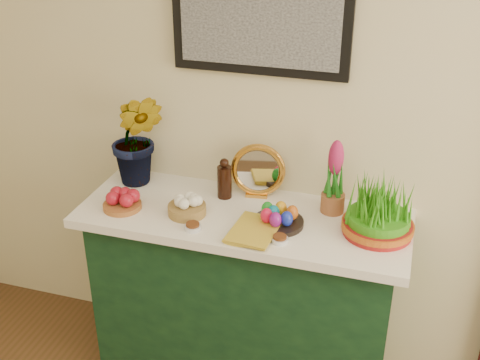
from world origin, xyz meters
name	(u,v)px	position (x,y,z in m)	size (l,w,h in m)	color
sideboard	(243,300)	(-0.27, 2.00, 0.42)	(1.30, 0.45, 0.85)	#163E1E
tablecloth	(243,217)	(-0.27, 2.00, 0.87)	(1.40, 0.55, 0.04)	white
hyacinth_green	(136,124)	(-0.81, 2.13, 1.18)	(0.29, 0.25, 0.58)	#20731B
apple_bowl	(122,201)	(-0.78, 1.89, 0.92)	(0.21, 0.21, 0.08)	#995929
garlic_basket	(187,206)	(-0.50, 1.92, 0.93)	(0.19, 0.19, 0.09)	olive
vinegar_cruet	(224,180)	(-0.39, 2.11, 0.97)	(0.06, 0.06, 0.19)	black
mirror	(258,171)	(-0.26, 2.18, 1.01)	(0.25, 0.09, 0.24)	gold
book	(233,226)	(-0.27, 1.87, 0.91)	(0.16, 0.24, 0.03)	gold
spice_dish_left	(193,227)	(-0.43, 1.82, 0.90)	(0.07, 0.07, 0.03)	silver
spice_dish_right	(280,239)	(-0.07, 1.83, 0.90)	(0.07, 0.07, 0.03)	silver
egg_plate	(278,218)	(-0.11, 1.95, 0.92)	(0.22, 0.22, 0.09)	black
hyacinth_pink	(334,180)	(0.08, 2.13, 1.04)	(0.10, 0.10, 0.33)	#995933
wheatgrass_sabzeh	(379,211)	(0.28, 2.01, 0.99)	(0.29, 0.29, 0.23)	maroon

